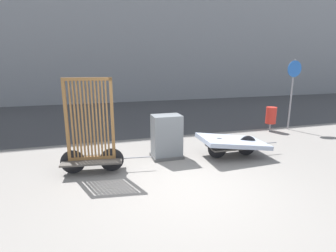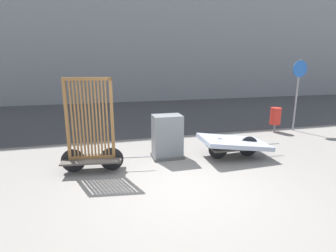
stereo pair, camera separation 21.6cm
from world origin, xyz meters
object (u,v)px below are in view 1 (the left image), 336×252
(bike_cart_with_bedframe, at_px, (91,139))
(utility_cabinet, at_px, (167,138))
(trash_bin, at_px, (271,115))
(sign_post, at_px, (293,84))
(bike_cart_with_mattress, at_px, (233,142))

(bike_cart_with_bedframe, bearing_deg, utility_cabinet, 20.83)
(utility_cabinet, bearing_deg, trash_bin, 19.87)
(utility_cabinet, xyz_separation_m, sign_post, (5.40, 1.64, 1.20))
(bike_cart_with_bedframe, bearing_deg, sign_post, 23.54)
(bike_cart_with_bedframe, relative_size, bike_cart_with_mattress, 0.95)
(utility_cabinet, height_order, sign_post, sign_post)
(bike_cart_with_bedframe, xyz_separation_m, utility_cabinet, (1.93, 0.46, -0.26))
(bike_cart_with_mattress, bearing_deg, utility_cabinet, 167.48)
(bike_cart_with_bedframe, relative_size, sign_post, 0.83)
(trash_bin, bearing_deg, bike_cart_with_bedframe, -162.04)
(sign_post, bearing_deg, utility_cabinet, -163.06)
(utility_cabinet, relative_size, trash_bin, 1.29)
(sign_post, bearing_deg, trash_bin, 179.40)
(bike_cart_with_mattress, xyz_separation_m, utility_cabinet, (-1.74, 0.45, 0.14))
(bike_cart_with_bedframe, bearing_deg, trash_bin, 25.51)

